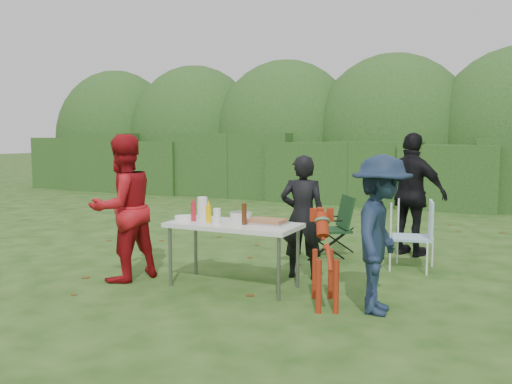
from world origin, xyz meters
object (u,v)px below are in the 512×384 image
at_px(person_black_puffy, 412,194).
at_px(mustard_bottle, 209,214).
at_px(beer_bottle, 244,214).
at_px(dog, 325,261).
at_px(person_red_jacket, 123,208).
at_px(camping_chair, 332,226).
at_px(folding_table, 234,228).
at_px(child, 381,234).
at_px(lawn_chair, 412,235).
at_px(ketchup_bottle, 193,212).
at_px(paper_towel_roll, 202,208).
at_px(person_cook, 303,217).

xyz_separation_m(person_black_puffy, mustard_bottle, (-1.84, -2.64, -0.05)).
bearing_deg(beer_bottle, dog, -10.13).
bearing_deg(person_red_jacket, camping_chair, 157.57).
relative_size(folding_table, child, 0.96).
height_order(child, lawn_chair, child).
height_order(camping_chair, mustard_bottle, mustard_bottle).
xyz_separation_m(person_red_jacket, lawn_chair, (3.06, 2.00, -0.42)).
height_order(child, dog, child).
distance_m(dog, ketchup_bottle, 1.71).
distance_m(beer_bottle, paper_towel_roll, 0.68).
height_order(folding_table, ketchup_bottle, ketchup_bottle).
bearing_deg(person_black_puffy, dog, 101.10).
height_order(child, paper_towel_roll, child).
xyz_separation_m(lawn_chair, mustard_bottle, (-1.99, -1.80, 0.38)).
distance_m(folding_table, dog, 1.21).
xyz_separation_m(person_cook, paper_towel_roll, (-1.07, -0.58, 0.12)).
bearing_deg(person_cook, child, 128.12).
bearing_deg(person_cook, mustard_bottle, 30.81).
bearing_deg(person_black_puffy, folding_table, 77.61).
xyz_separation_m(folding_table, ketchup_bottle, (-0.49, -0.07, 0.16)).
bearing_deg(beer_bottle, person_red_jacket, -170.41).
xyz_separation_m(lawn_chair, paper_towel_roll, (-2.22, -1.56, 0.41)).
relative_size(folding_table, person_cook, 1.00).
bearing_deg(ketchup_bottle, paper_towel_roll, 91.63).
distance_m(folding_table, paper_towel_roll, 0.55).
bearing_deg(camping_chair, mustard_bottle, 33.14).
xyz_separation_m(lawn_chair, ketchup_bottle, (-2.21, -1.77, 0.39)).
bearing_deg(person_red_jacket, ketchup_bottle, 122.74).
xyz_separation_m(person_red_jacket, mustard_bottle, (1.06, 0.20, -0.04)).
bearing_deg(paper_towel_roll, ketchup_bottle, -88.37).
xyz_separation_m(dog, beer_bottle, (-1.01, 0.18, 0.40)).
bearing_deg(child, camping_chair, 24.84).
bearing_deg(person_black_puffy, mustard_bottle, 74.39).
relative_size(folding_table, person_red_jacket, 0.86).
bearing_deg(child, mustard_bottle, 83.34).
bearing_deg(person_cook, folding_table, 38.25).
distance_m(person_red_jacket, camping_chair, 2.97).
relative_size(person_red_jacket, mustard_bottle, 8.75).
xyz_separation_m(camping_chair, beer_bottle, (-0.40, -2.00, 0.42)).
relative_size(folding_table, ketchup_bottle, 6.82).
distance_m(person_cook, beer_bottle, 0.88).
distance_m(person_cook, person_red_jacket, 2.17).
bearing_deg(dog, person_red_jacket, 68.20).
distance_m(child, dog, 0.64).
height_order(person_cook, child, child).
relative_size(camping_chair, beer_bottle, 3.69).
bearing_deg(person_red_jacket, person_black_puffy, 152.00).
xyz_separation_m(person_cook, ketchup_bottle, (-1.06, -0.79, 0.10)).
height_order(person_cook, lawn_chair, person_cook).
distance_m(lawn_chair, ketchup_bottle, 2.86).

